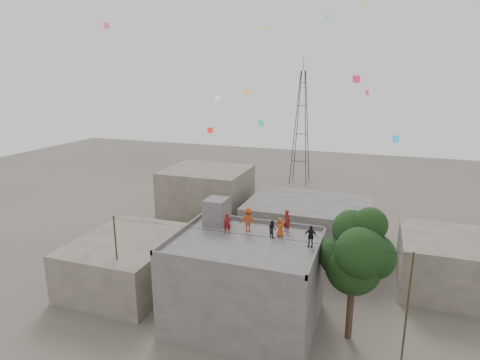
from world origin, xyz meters
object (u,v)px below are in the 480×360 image
Objects in this scene: stair_head_box at (216,211)px; tree at (357,254)px; person_dark_adult at (310,236)px; transmission_tower at (301,128)px; person_red_adult at (287,221)px.

tree is (10.57, -2.00, -1.00)m from stair_head_box.
stair_head_box is 7.77m from person_dark_adult.
tree is at bearing -10.74° from stair_head_box.
transmission_tower is (-0.80, 37.40, 1.97)m from stair_head_box.
stair_head_box is 1.19× the size of person_red_adult.
person_red_adult is 1.13× the size of person_dark_adult.
transmission_tower is at bearing 105.63° from person_dark_adult.
person_red_adult reaches higher than person_dark_adult.
stair_head_box is at bearing -88.77° from transmission_tower.
person_red_adult is (-5.10, 2.16, 0.84)m from tree.
person_dark_adult is (2.06, -2.04, -0.09)m from person_red_adult.
stair_head_box is 10.80m from tree.
stair_head_box is 0.10× the size of transmission_tower.
stair_head_box reaches higher than person_red_adult.
person_dark_adult is (8.33, -39.29, -2.22)m from transmission_tower.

